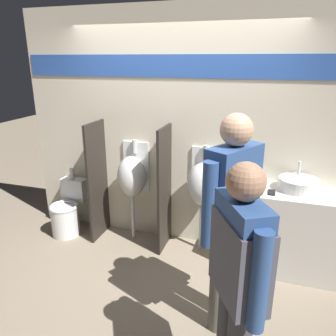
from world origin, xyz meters
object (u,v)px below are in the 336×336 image
at_px(urinal_near_counter, 132,176).
at_px(sink_basin, 298,184).
at_px(urinal_far, 203,184).
at_px(person_with_lanyard, 231,218).
at_px(person_in_vest, 238,275).
at_px(cell_phone, 271,192).
at_px(toilet, 67,212).

bearing_deg(urinal_near_counter, sink_basin, -1.81).
relative_size(urinal_near_counter, urinal_far, 1.00).
xyz_separation_m(sink_basin, person_with_lanyard, (-0.55, -1.01, 0.04)).
distance_m(person_in_vest, person_with_lanyard, 0.64).
bearing_deg(person_with_lanyard, person_in_vest, -138.57).
distance_m(urinal_near_counter, person_in_vest, 2.21).
distance_m(cell_phone, urinal_near_counter, 1.60).
relative_size(sink_basin, person_in_vest, 0.24).
xyz_separation_m(cell_phone, person_with_lanyard, (-0.30, -0.85, 0.09)).
height_order(urinal_far, person_with_lanyard, person_with_lanyard).
relative_size(urinal_far, person_in_vest, 0.75).
height_order(urinal_near_counter, person_in_vest, person_in_vest).
distance_m(toilet, person_with_lanyard, 2.44).
distance_m(sink_basin, urinal_far, 0.99).
distance_m(urinal_far, toilet, 1.80).
xyz_separation_m(person_in_vest, person_with_lanyard, (-0.13, 0.63, 0.04)).
relative_size(cell_phone, person_in_vest, 0.09).
bearing_deg(person_in_vest, cell_phone, -36.08).
relative_size(cell_phone, toilet, 0.17).
xyz_separation_m(urinal_far, toilet, (-1.71, -0.14, -0.53)).
height_order(sink_basin, person_in_vest, person_in_vest).
height_order(cell_phone, person_with_lanyard, person_with_lanyard).
xyz_separation_m(urinal_near_counter, urinal_far, (0.86, 0.00, 0.00)).
bearing_deg(toilet, person_with_lanyard, -23.48).
bearing_deg(person_in_vest, urinal_near_counter, 10.21).
xyz_separation_m(urinal_far, person_with_lanyard, (0.43, -1.07, 0.17)).
bearing_deg(toilet, cell_phone, -1.84).
bearing_deg(toilet, urinal_near_counter, 9.22).
height_order(toilet, person_with_lanyard, person_with_lanyard).
xyz_separation_m(cell_phone, person_in_vest, (-0.17, -1.48, 0.06)).
relative_size(cell_phone, urinal_far, 0.11).
bearing_deg(urinal_far, urinal_near_counter, 180.00).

